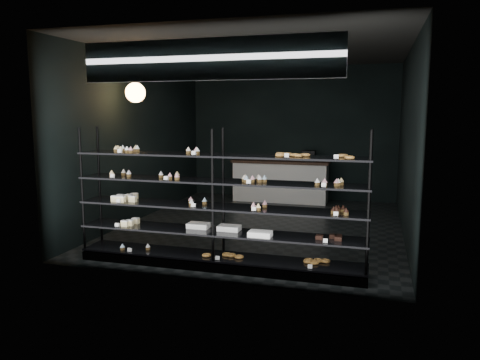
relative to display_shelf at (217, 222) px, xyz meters
The scene contains 5 objects.
room 2.64m from the display_shelf, 88.80° to the left, with size 5.01×6.01×3.20m.
display_shelf is the anchor object (origin of this frame).
signage 2.17m from the display_shelf, 83.87° to the right, with size 3.30×0.05×0.50m.
pendant_lamp 3.03m from the display_shelf, 143.86° to the left, with size 0.34×0.34×0.90m.
service_counter 4.95m from the display_shelf, 91.12° to the left, with size 2.29×0.65×1.23m.
Camera 1 is at (2.00, -8.33, 2.14)m, focal length 35.00 mm.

